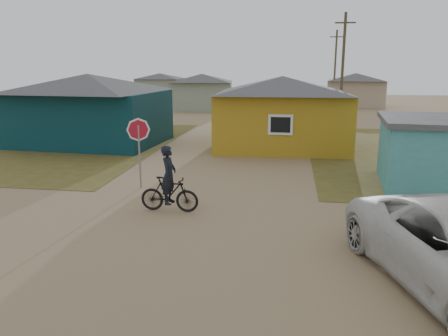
# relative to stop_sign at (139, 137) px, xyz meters

# --- Properties ---
(ground) EXTENTS (120.00, 120.00, 0.00)m
(ground) POSITION_rel_stop_sign_xyz_m (2.51, -4.79, -1.92)
(ground) COLOR #8E7452
(grass_nw) EXTENTS (20.00, 18.00, 0.00)m
(grass_nw) POSITION_rel_stop_sign_xyz_m (-11.49, 8.21, -1.91)
(grass_nw) COLOR brown
(grass_nw) RESTS_ON ground
(house_teal) EXTENTS (8.93, 7.08, 4.00)m
(house_teal) POSITION_rel_stop_sign_xyz_m (-5.99, 8.71, 0.14)
(house_teal) COLOR #082930
(house_teal) RESTS_ON ground
(house_yellow) EXTENTS (7.72, 6.76, 3.90)m
(house_yellow) POSITION_rel_stop_sign_xyz_m (5.01, 9.20, 0.09)
(house_yellow) COLOR #A88019
(house_yellow) RESTS_ON ground
(house_pale_west) EXTENTS (7.04, 6.15, 3.60)m
(house_pale_west) POSITION_rel_stop_sign_xyz_m (-3.49, 29.21, -0.06)
(house_pale_west) COLOR gray
(house_pale_west) RESTS_ON ground
(house_beige_east) EXTENTS (6.95, 6.05, 3.60)m
(house_beige_east) POSITION_rel_stop_sign_xyz_m (12.51, 35.21, -0.06)
(house_beige_east) COLOR tan
(house_beige_east) RESTS_ON ground
(house_pale_north) EXTENTS (6.28, 5.81, 3.40)m
(house_pale_north) POSITION_rel_stop_sign_xyz_m (-11.49, 41.21, -0.16)
(house_pale_north) COLOR gray
(house_pale_north) RESTS_ON ground
(utility_pole_near) EXTENTS (1.40, 0.20, 8.00)m
(utility_pole_near) POSITION_rel_stop_sign_xyz_m (9.01, 17.21, 2.22)
(utility_pole_near) COLOR #4C402D
(utility_pole_near) RESTS_ON ground
(utility_pole_far) EXTENTS (1.40, 0.20, 8.00)m
(utility_pole_far) POSITION_rel_stop_sign_xyz_m (10.01, 33.21, 2.22)
(utility_pole_far) COLOR #4C402D
(utility_pole_far) RESTS_ON ground
(stop_sign) EXTENTS (0.86, 0.09, 2.62)m
(stop_sign) POSITION_rel_stop_sign_xyz_m (0.00, 0.00, 0.00)
(stop_sign) COLOR gray
(stop_sign) RESTS_ON ground
(cyclist) EXTENTS (1.86, 0.68, 2.09)m
(cyclist) POSITION_rel_stop_sign_xyz_m (1.79, -2.45, -1.15)
(cyclist) COLOR black
(cyclist) RESTS_ON ground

